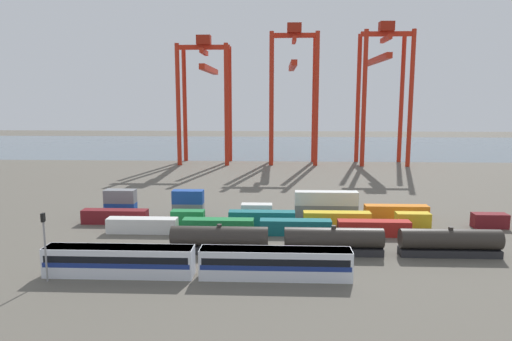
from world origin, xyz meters
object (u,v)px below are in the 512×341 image
object	(u,v)px
shipping_container_17	(326,211)
gantry_crane_east	(382,78)
freight_tank_row	(333,241)
shipping_container_3	(374,228)
gantry_crane_west	(206,85)
shipping_container_12	(121,209)
gantry_crane_central	(293,81)
passenger_train	(197,261)
signal_mast	(44,238)
shipping_container_4	(115,216)
shipping_container_19	(396,212)
shipping_container_2	(296,227)

from	to	relation	value
shipping_container_17	gantry_crane_east	distance (m)	88.33
gantry_crane_east	freight_tank_row	bearing A→B (deg)	-105.82
shipping_container_3	gantry_crane_west	size ratio (longest dim) A/B	0.27
shipping_container_12	gantry_crane_central	distance (m)	90.57
passenger_train	shipping_container_12	size ratio (longest dim) A/B	6.61
shipping_container_17	gantry_crane_west	xyz separation A→B (m)	(-34.98, 78.57, 26.21)
gantry_crane_east	signal_mast	bearing A→B (deg)	-120.45
shipping_container_4	shipping_container_12	distance (m)	5.89
freight_tank_row	shipping_container_3	distance (m)	12.66
passenger_train	shipping_container_19	world-z (taller)	passenger_train
shipping_container_17	freight_tank_row	bearing A→B (deg)	-93.14
passenger_train	signal_mast	xyz separation A→B (m)	(-18.79, -2.26, 3.51)
freight_tank_row	shipping_container_19	bearing A→B (deg)	55.62
gantry_crane_west	gantry_crane_central	size ratio (longest dim) A/B	0.92
shipping_container_17	shipping_container_19	size ratio (longest dim) A/B	1.00
passenger_train	freight_tank_row	distance (m)	21.14
freight_tank_row	shipping_container_4	bearing A→B (deg)	157.87
passenger_train	shipping_container_17	size ratio (longest dim) A/B	3.30
shipping_container_2	shipping_container_19	world-z (taller)	same
passenger_train	shipping_container_19	xyz separation A→B (m)	(33.47, 31.11, -0.84)
signal_mast	shipping_container_2	bearing A→B (deg)	33.86
shipping_container_12	freight_tank_row	bearing A→B (deg)	-28.62
shipping_container_12	gantry_crane_east	distance (m)	107.93
freight_tank_row	shipping_container_17	size ratio (longest dim) A/B	4.02
signal_mast	gantry_crane_central	world-z (taller)	gantry_crane_central
shipping_container_4	shipping_container_19	xyz separation A→B (m)	(53.09, 5.82, 0.00)
shipping_container_12	shipping_container_2	bearing A→B (deg)	-18.86
passenger_train	gantry_crane_east	distance (m)	122.98
passenger_train	shipping_container_3	world-z (taller)	passenger_train
passenger_train	shipping_container_2	xyz separation A→B (m)	(13.58, 19.46, -0.84)
gantry_crane_east	shipping_container_4	bearing A→B (deg)	-128.26
shipping_container_4	shipping_container_12	bearing A→B (deg)	98.62
shipping_container_19	gantry_crane_west	distance (m)	95.97
shipping_container_17	gantry_crane_east	bearing A→B (deg)	70.95
shipping_container_19	passenger_train	bearing A→B (deg)	-137.10
shipping_container_3	shipping_container_19	bearing A→B (deg)	60.10
shipping_container_3	shipping_container_17	world-z (taller)	same
gantry_crane_west	shipping_container_19	bearing A→B (deg)	-58.33
signal_mast	shipping_container_4	size ratio (longest dim) A/B	0.73
passenger_train	gantry_crane_west	xyz separation A→B (m)	(-15.00, 109.67, 25.37)
shipping_container_2	shipping_container_4	distance (m)	33.71
shipping_container_12	gantry_crane_central	world-z (taller)	gantry_crane_central
freight_tank_row	shipping_container_2	distance (m)	11.13
shipping_container_19	gantry_crane_west	bearing A→B (deg)	121.67
shipping_container_19	gantry_crane_central	xyz separation A→B (m)	(-17.35, 78.05, 27.72)
gantry_crane_west	signal_mast	bearing A→B (deg)	-91.94
freight_tank_row	gantry_crane_east	distance (m)	108.03
passenger_train	shipping_container_19	distance (m)	45.70
shipping_container_19	gantry_crane_central	size ratio (longest dim) A/B	0.25
passenger_train	gantry_crane_east	xyz separation A→B (m)	(47.25, 110.07, 27.84)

